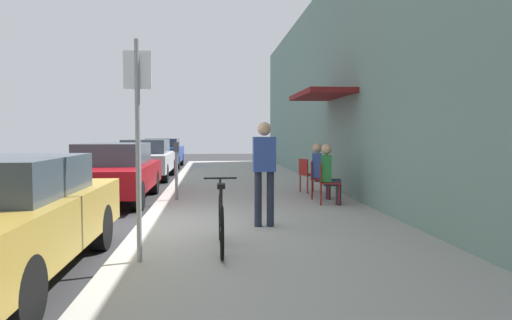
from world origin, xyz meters
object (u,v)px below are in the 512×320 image
at_px(pedestrian_standing, 264,165).
at_px(cafe_chair_1, 317,177).
at_px(seated_patron_1, 320,169).
at_px(street_sign, 138,133).
at_px(cafe_chair_2, 308,173).
at_px(parking_meter, 176,166).
at_px(bicycle_0, 221,222).
at_px(seated_patron_0, 329,172).
at_px(parked_car_3, 163,152).
at_px(cafe_chair_0, 326,181).
at_px(parked_car_2, 146,159).
at_px(parked_car_1, 113,172).

bearing_deg(pedestrian_standing, cafe_chair_1, 63.14).
bearing_deg(seated_patron_1, street_sign, -123.43).
distance_m(cafe_chair_2, pedestrian_standing, 4.53).
xyz_separation_m(parking_meter, cafe_chair_1, (3.24, -0.10, -0.26)).
distance_m(bicycle_0, seated_patron_0, 4.40).
xyz_separation_m(parked_car_3, cafe_chair_1, (4.79, -12.11, -0.11)).
xyz_separation_m(cafe_chair_0, cafe_chair_2, (0.00, 1.95, 0.00)).
height_order(parked_car_2, cafe_chair_2, parked_car_2).
xyz_separation_m(parked_car_3, pedestrian_standing, (3.20, -15.25, 0.38)).
height_order(parked_car_1, cafe_chair_1, parked_car_1).
xyz_separation_m(seated_patron_1, cafe_chair_2, (-0.06, 1.09, -0.19)).
relative_size(parked_car_1, cafe_chair_0, 5.06).
relative_size(parked_car_2, seated_patron_0, 3.41).
bearing_deg(cafe_chair_2, cafe_chair_1, -90.09).
distance_m(parking_meter, seated_patron_0, 3.45).
xyz_separation_m(parking_meter, street_sign, (-0.05, -5.19, 0.75)).
relative_size(parking_meter, bicycle_0, 0.77).
height_order(parked_car_2, street_sign, street_sign).
xyz_separation_m(parked_car_2, cafe_chair_1, (4.79, -6.38, -0.11)).
xyz_separation_m(parked_car_1, cafe_chair_0, (4.79, -1.66, -0.10)).
distance_m(street_sign, pedestrian_standing, 2.64).
relative_size(street_sign, cafe_chair_0, 2.99).
bearing_deg(street_sign, parking_meter, 89.45).
relative_size(parked_car_2, bicycle_0, 2.57).
bearing_deg(parking_meter, street_sign, -90.55).
bearing_deg(parked_car_2, parking_meter, -76.13).
distance_m(parked_car_2, bicycle_0, 11.24).
xyz_separation_m(seated_patron_0, pedestrian_standing, (-1.65, -2.25, 0.30)).
xyz_separation_m(cafe_chair_0, pedestrian_standing, (-1.59, -2.26, 0.50)).
distance_m(parked_car_2, pedestrian_standing, 10.05).
xyz_separation_m(parked_car_2, parked_car_3, (0.00, 5.73, 0.00)).
bearing_deg(pedestrian_standing, parked_car_2, 108.58).
xyz_separation_m(street_sign, seated_patron_1, (3.35, 5.07, -0.82)).
bearing_deg(cafe_chair_2, parked_car_2, 132.10).
bearing_deg(parked_car_2, cafe_chair_0, -56.57).
distance_m(parked_car_3, parking_meter, 12.11).
height_order(parked_car_3, pedestrian_standing, pedestrian_standing).
bearing_deg(parked_car_3, cafe_chair_0, -69.76).
bearing_deg(cafe_chair_1, pedestrian_standing, -116.86).
height_order(seated_patron_0, seated_patron_1, same).
height_order(cafe_chair_0, seated_patron_1, seated_patron_1).
bearing_deg(seated_patron_1, cafe_chair_1, 166.44).
bearing_deg(seated_patron_0, parked_car_1, 160.91).
distance_m(parked_car_2, parked_car_3, 5.73).
relative_size(bicycle_0, seated_patron_0, 1.33).
height_order(cafe_chair_1, seated_patron_1, seated_patron_1).
xyz_separation_m(parked_car_1, pedestrian_standing, (3.20, -3.93, 0.40)).
relative_size(cafe_chair_0, seated_patron_1, 0.67).
bearing_deg(parked_car_3, parked_car_2, -90.00).
xyz_separation_m(parked_car_1, parking_meter, (1.55, -0.68, 0.16)).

